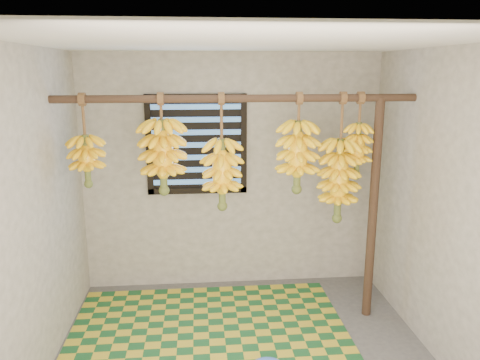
{
  "coord_description": "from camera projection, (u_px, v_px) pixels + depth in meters",
  "views": [
    {
      "loc": [
        -0.33,
        -3.15,
        2.23
      ],
      "look_at": [
        0.0,
        0.55,
        1.35
      ],
      "focal_mm": 35.0,
      "sensor_mm": 36.0,
      "label": 1
    }
  ],
  "objects": [
    {
      "name": "ceiling",
      "position": [
        248.0,
        42.0,
        3.05
      ],
      "size": [
        3.0,
        3.0,
        0.01
      ],
      "primitive_type": "cube",
      "color": "silver",
      "rests_on": "wall_back"
    },
    {
      "name": "wall_back",
      "position": [
        232.0,
        173.0,
        4.78
      ],
      "size": [
        3.0,
        0.01,
        2.4
      ],
      "primitive_type": "cube",
      "color": "slate",
      "rests_on": "floor"
    },
    {
      "name": "wall_left",
      "position": [
        28.0,
        224.0,
        3.19
      ],
      "size": [
        0.01,
        3.0,
        2.4
      ],
      "primitive_type": "cube",
      "color": "slate",
      "rests_on": "floor"
    },
    {
      "name": "wall_right",
      "position": [
        449.0,
        213.0,
        3.45
      ],
      "size": [
        0.01,
        3.0,
        2.4
      ],
      "primitive_type": "cube",
      "color": "slate",
      "rests_on": "floor"
    },
    {
      "name": "window",
      "position": [
        197.0,
        145.0,
        4.65
      ],
      "size": [
        1.0,
        0.04,
        1.0
      ],
      "color": "black",
      "rests_on": "wall_back"
    },
    {
      "name": "hanging_pole",
      "position": [
        238.0,
        98.0,
        3.82
      ],
      "size": [
        3.0,
        0.06,
        0.06
      ],
      "primitive_type": "cylinder",
      "rotation": [
        0.0,
        1.57,
        0.0
      ],
      "color": "#3A271B",
      "rests_on": "wall_left"
    },
    {
      "name": "support_post",
      "position": [
        373.0,
        212.0,
        4.15
      ],
      "size": [
        0.08,
        0.08,
        2.0
      ],
      "primitive_type": "cylinder",
      "color": "#3A271B",
      "rests_on": "floor"
    },
    {
      "name": "woven_mat",
      "position": [
        209.0,
        339.0,
        3.95
      ],
      "size": [
        2.41,
        1.93,
        0.01
      ],
      "primitive_type": "cube",
      "rotation": [
        0.0,
        0.0,
        0.0
      ],
      "color": "#164C23",
      "rests_on": "floor"
    },
    {
      "name": "banana_bunch_a",
      "position": [
        87.0,
        161.0,
        3.82
      ],
      "size": [
        0.28,
        0.28,
        0.76
      ],
      "color": "brown",
      "rests_on": "hanging_pole"
    },
    {
      "name": "banana_bunch_b",
      "position": [
        163.0,
        157.0,
        3.87
      ],
      "size": [
        0.37,
        0.37,
        0.83
      ],
      "color": "brown",
      "rests_on": "hanging_pole"
    },
    {
      "name": "banana_bunch_c",
      "position": [
        222.0,
        174.0,
        3.95
      ],
      "size": [
        0.32,
        0.32,
        0.98
      ],
      "color": "brown",
      "rests_on": "hanging_pole"
    },
    {
      "name": "banana_bunch_d",
      "position": [
        298.0,
        157.0,
        3.97
      ],
      "size": [
        0.34,
        0.34,
        0.85
      ],
      "color": "brown",
      "rests_on": "hanging_pole"
    },
    {
      "name": "banana_bunch_e",
      "position": [
        339.0,
        180.0,
        4.05
      ],
      "size": [
        0.34,
        0.34,
        1.12
      ],
      "color": "brown",
      "rests_on": "hanging_pole"
    },
    {
      "name": "banana_bunch_f",
      "position": [
        358.0,
        150.0,
        4.01
      ],
      "size": [
        0.25,
        0.25,
        0.74
      ],
      "color": "brown",
      "rests_on": "hanging_pole"
    }
  ]
}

